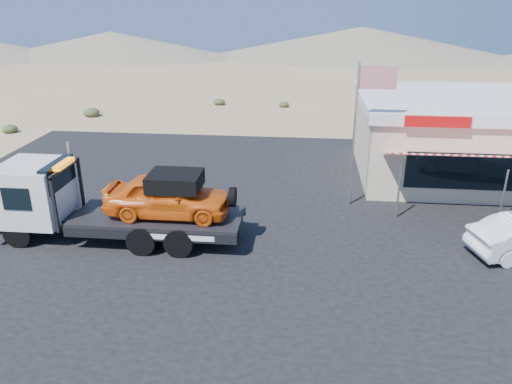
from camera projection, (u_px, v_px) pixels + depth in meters
The scene contains 6 objects.
ground at pixel (224, 249), 17.81m from camera, with size 120.00×120.00×0.00m, color #9A7F57.
asphalt_lot at pixel (285, 216), 20.39m from camera, with size 32.00×24.00×0.02m, color black.
tow_truck at pixel (113, 199), 17.99m from camera, with size 8.71×2.58×2.91m.
jerky_store at pixel (465, 136), 24.36m from camera, with size 10.40×9.97×3.90m.
flagpole at pixel (361, 119), 20.10m from camera, with size 1.55×0.10×6.00m.
distant_hills at pixel (219, 44), 68.98m from camera, with size 126.00×48.00×4.20m.
Camera 1 is at (2.75, -15.59, 8.49)m, focal length 35.00 mm.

